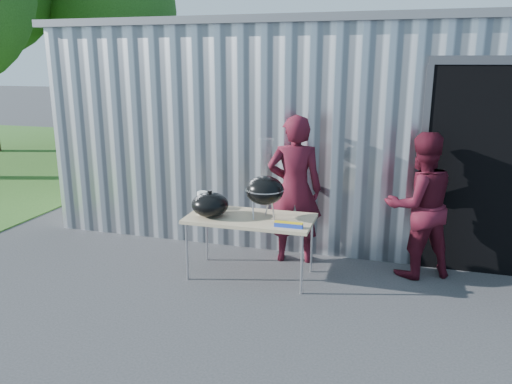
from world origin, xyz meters
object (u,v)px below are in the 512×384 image
(kettle_grill, at_px, (265,184))
(person_cook, at_px, (295,190))
(person_bystander, at_px, (419,205))
(folding_table, at_px, (250,220))

(kettle_grill, bearing_deg, person_cook, 70.99)
(kettle_grill, bearing_deg, person_bystander, 19.32)
(folding_table, bearing_deg, person_bystander, 17.65)
(folding_table, distance_m, kettle_grill, 0.49)
(folding_table, height_order, kettle_grill, kettle_grill)
(person_bystander, bearing_deg, folding_table, -8.47)
(folding_table, bearing_deg, person_cook, 58.24)
(person_bystander, bearing_deg, kettle_grill, -6.80)
(person_cook, bearing_deg, kettle_grill, 60.29)
(folding_table, distance_m, person_cook, 0.79)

